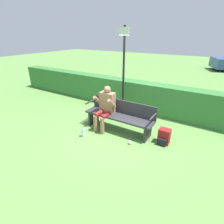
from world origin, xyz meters
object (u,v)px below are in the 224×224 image
at_px(park_bench, 120,115).
at_px(backpack, 164,137).
at_px(water_bottle, 83,132).
at_px(person_seated, 106,106).
at_px(signpost, 124,68).

height_order(park_bench, backpack, park_bench).
bearing_deg(water_bottle, person_seated, 72.52).
xyz_separation_m(person_seated, signpost, (-0.11, 1.21, 0.84)).
bearing_deg(park_bench, backpack, -0.99).
bearing_deg(signpost, water_bottle, -93.54).
xyz_separation_m(person_seated, water_bottle, (-0.23, -0.74, -0.55)).
relative_size(backpack, signpost, 0.14).
height_order(park_bench, water_bottle, park_bench).
relative_size(backpack, water_bottle, 1.44).
distance_m(park_bench, person_seated, 0.47).
xyz_separation_m(backpack, signpost, (-1.79, 1.12, 1.33)).
distance_m(park_bench, signpost, 1.61).
xyz_separation_m(person_seated, backpack, (1.68, 0.09, -0.49)).
bearing_deg(park_bench, signpost, 114.73).
relative_size(water_bottle, signpost, 0.10).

